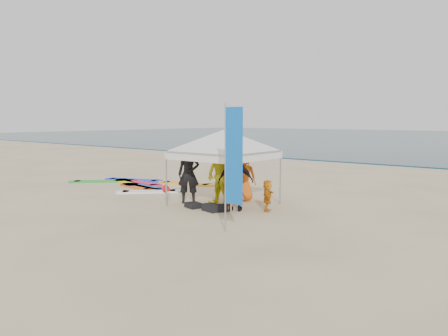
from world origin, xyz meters
TOP-DOWN VIEW (x-y plane):
  - ground at (0.00, 0.00)m, footprint 120.00×120.00m
  - shoreline_foam at (0.00, 18.20)m, footprint 160.00×1.20m
  - person_black_a at (-0.28, 2.00)m, footprint 0.85×0.81m
  - person_yellow at (0.74, 2.38)m, footprint 0.99×0.80m
  - person_orange_a at (1.04, 2.57)m, footprint 1.22×1.03m
  - person_black_b at (1.71, 1.98)m, footprint 1.15×0.93m
  - person_orange_b at (0.91, 3.47)m, footprint 0.97×0.85m
  - person_seated at (2.49, 2.55)m, footprint 0.66×0.92m
  - canopy_tent at (0.84, 2.49)m, footprint 3.74×3.74m
  - feather_flag at (3.25, -0.14)m, footprint 0.54×0.04m
  - marker_pennant at (-0.68, 1.44)m, footprint 0.28×0.28m
  - gear_pile at (1.03, 1.56)m, footprint 1.55×0.71m
  - surfboard_spread at (-4.68, 3.57)m, footprint 5.65×3.81m

SIDE VIEW (x-z plane):
  - ground at x=0.00m, z-range 0.00..0.00m
  - shoreline_foam at x=0.00m, z-range 0.00..0.01m
  - surfboard_spread at x=-4.68m, z-range 0.00..0.07m
  - gear_pile at x=1.03m, z-range -0.01..0.21m
  - person_seated at x=2.49m, z-range 0.00..0.96m
  - marker_pennant at x=-0.68m, z-range 0.18..0.81m
  - person_orange_a at x=1.04m, z-range 0.00..1.63m
  - person_orange_b at x=0.91m, z-range 0.00..1.68m
  - person_black_b at x=1.71m, z-range 0.00..1.83m
  - person_yellow at x=0.74m, z-range 0.00..1.92m
  - person_black_a at x=-0.28m, z-range 0.00..1.96m
  - feather_flag at x=3.25m, z-range 0.28..3.45m
  - canopy_tent at x=0.84m, z-range 1.04..3.86m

